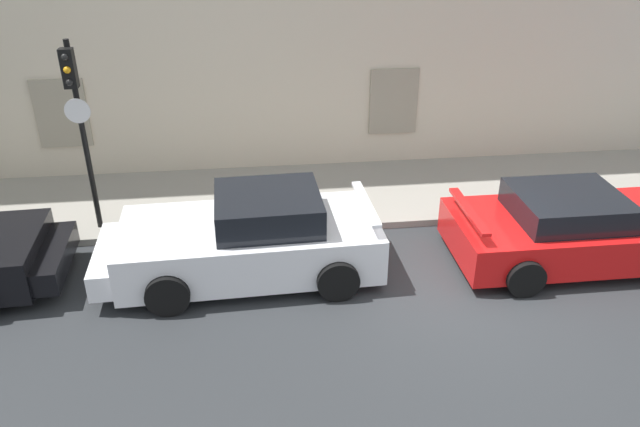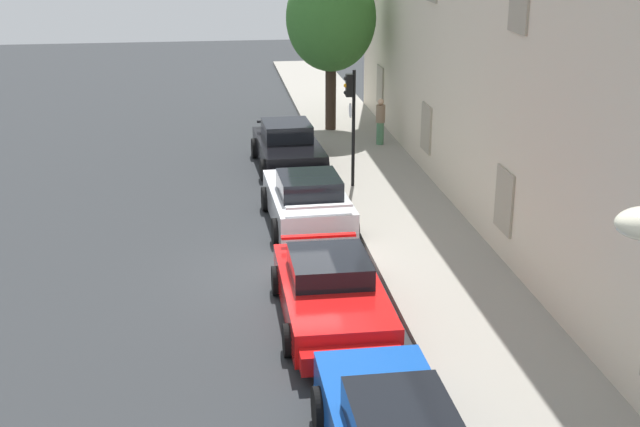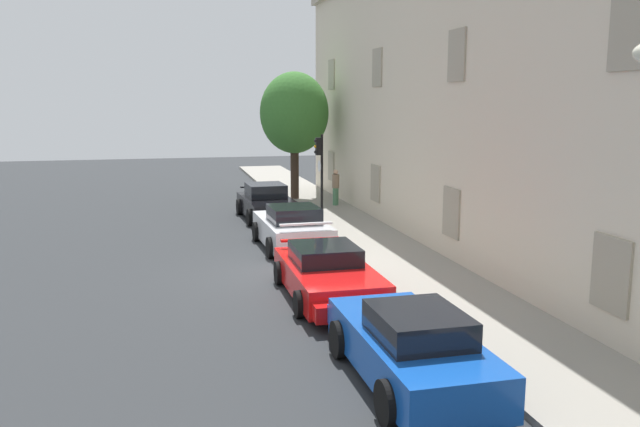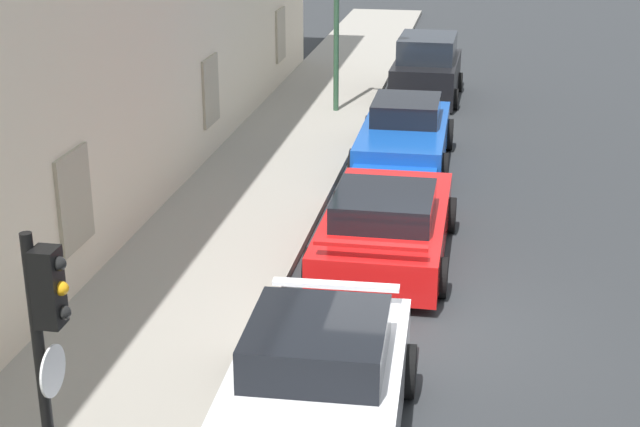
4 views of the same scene
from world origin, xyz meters
TOP-DOWN VIEW (x-y plane):
  - ground_plane at (0.00, 0.00)m, footprint 80.00×80.00m
  - sidewalk at (0.00, 3.74)m, footprint 60.00×3.04m
  - sportscar_yellow_flank at (-3.52, 0.98)m, footprint 4.72×2.30m
  - sportscar_white_middle at (2.55, 0.80)m, footprint 4.93×2.26m
  - sportscar_tail_end at (7.49, 0.96)m, footprint 4.88×2.08m
  - hatchback_parked at (14.03, 0.93)m, footprint 3.59×1.98m
  - traffic_light at (-6.21, 2.64)m, footprint 0.44×0.36m

SIDE VIEW (x-z plane):
  - ground_plane at x=0.00m, z-range 0.00..0.00m
  - sidewalk at x=0.00m, z-range 0.00..0.14m
  - sportscar_white_middle at x=2.55m, z-range -0.07..1.21m
  - sportscar_yellow_flank at x=-3.52m, z-range -0.10..1.37m
  - sportscar_tail_end at x=7.49m, z-range -0.08..1.35m
  - hatchback_parked at x=14.03m, z-range -0.10..1.69m
  - traffic_light at x=-6.21m, z-range 0.78..4.31m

